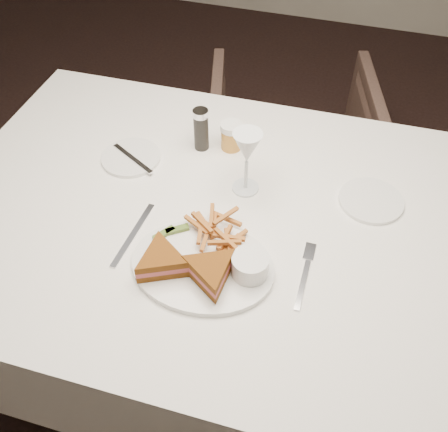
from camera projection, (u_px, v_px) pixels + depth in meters
ground at (224, 318)px, 1.88m from camera, size 5.00×5.00×0.00m
table at (229, 301)px, 1.49m from camera, size 1.48×1.00×0.75m
chair_far at (290, 144)px, 2.05m from camera, size 0.78×0.75×0.67m
table_setting at (217, 224)px, 1.14m from camera, size 0.80×0.59×0.18m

